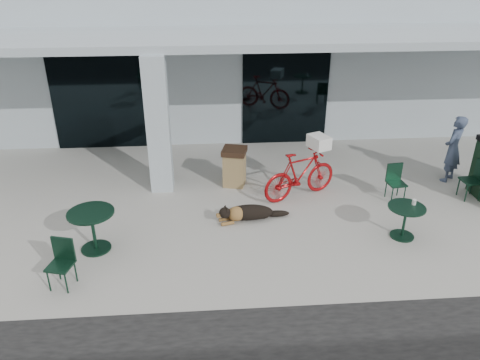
{
  "coord_description": "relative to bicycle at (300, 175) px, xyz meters",
  "views": [
    {
      "loc": [
        -0.42,
        -7.66,
        5.11
      ],
      "look_at": [
        0.2,
        0.56,
        1.0
      ],
      "focal_mm": 35.0,
      "sensor_mm": 36.0,
      "label": 1
    }
  ],
  "objects": [
    {
      "name": "storefront_glass_right",
      "position": [
        0.17,
        3.37,
        0.79
      ],
      "size": [
        2.4,
        0.06,
        2.7
      ],
      "primitive_type": "cube",
      "color": "black",
      "rests_on": "ground"
    },
    {
      "name": "bicycle",
      "position": [
        0.0,
        0.0,
        0.0
      ],
      "size": [
        1.92,
        1.24,
        1.12
      ],
      "primitive_type": "imported",
      "rotation": [
        0.0,
        0.0,
        1.99
      ],
      "color": "#A60D10",
      "rests_on": "ground"
    },
    {
      "name": "cafe_chair_far_b",
      "position": [
        3.81,
        -0.34,
        -0.11
      ],
      "size": [
        0.47,
        0.43,
        0.9
      ],
      "primitive_type": null,
      "rotation": [
        0.0,
        0.0,
        -1.5
      ],
      "color": "#102F20",
      "rests_on": "ground"
    },
    {
      "name": "ground",
      "position": [
        -1.63,
        -1.61,
        -0.56
      ],
      "size": [
        80.0,
        80.0,
        0.0
      ],
      "primitive_type": "plane",
      "color": "#A3A099",
      "rests_on": "ground"
    },
    {
      "name": "column",
      "position": [
        -3.13,
        0.69,
        1.0
      ],
      "size": [
        0.5,
        0.5,
        3.12
      ],
      "primitive_type": "cube",
      "color": "#A2AEB7",
      "rests_on": "ground"
    },
    {
      "name": "cafe_table_far",
      "position": [
        1.72,
        -1.78,
        -0.22
      ],
      "size": [
        0.81,
        0.81,
        0.67
      ],
      "primitive_type": null,
      "rotation": [
        0.0,
        0.0,
        -0.14
      ],
      "color": "#102F20",
      "rests_on": "ground"
    },
    {
      "name": "cafe_chair_far_a",
      "position": [
        2.12,
        -0.28,
        -0.15
      ],
      "size": [
        0.42,
        0.45,
        0.82
      ],
      "primitive_type": null,
      "rotation": [
        0.0,
        0.0,
        0.12
      ],
      "color": "#102F20",
      "rests_on": "ground"
    },
    {
      "name": "cafe_table_near",
      "position": [
        -4.21,
        -1.76,
        -0.16
      ],
      "size": [
        0.9,
        0.9,
        0.8
      ],
      "primitive_type": null,
      "rotation": [
        0.0,
        0.0,
        0.05
      ],
      "color": "#102F20",
      "rests_on": "ground"
    },
    {
      "name": "cup_near_dog",
      "position": [
        -1.52,
        -0.61,
        -0.51
      ],
      "size": [
        0.1,
        0.1,
        0.1
      ],
      "primitive_type": "cylinder",
      "rotation": [
        0.0,
        0.0,
        -0.29
      ],
      "color": "white",
      "rests_on": "ground"
    },
    {
      "name": "storefront_glass_left",
      "position": [
        -4.83,
        3.37,
        0.79
      ],
      "size": [
        2.8,
        0.06,
        2.7
      ],
      "primitive_type": "cube",
      "color": "black",
      "rests_on": "ground"
    },
    {
      "name": "laundry_basket",
      "position": [
        0.41,
        0.18,
        0.7
      ],
      "size": [
        0.52,
        0.58,
        0.28
      ],
      "primitive_type": "cube",
      "rotation": [
        0.0,
        0.0,
        1.99
      ],
      "color": "white",
      "rests_on": "bicycle"
    },
    {
      "name": "building",
      "position": [
        -1.63,
        6.89,
        1.69
      ],
      "size": [
        22.0,
        7.0,
        4.5
      ],
      "primitive_type": "cube",
      "color": "#A2AEB7",
      "rests_on": "ground"
    },
    {
      "name": "person",
      "position": [
        3.78,
        0.59,
        0.26
      ],
      "size": [
        0.71,
        0.69,
        1.64
      ],
      "primitive_type": "imported",
      "rotation": [
        0.0,
        0.0,
        3.87
      ],
      "color": "#3A4762",
      "rests_on": "ground"
    },
    {
      "name": "trash_receptacle",
      "position": [
        -1.43,
        0.74,
        -0.1
      ],
      "size": [
        0.66,
        0.66,
        0.92
      ],
      "primitive_type": null,
      "rotation": [
        0.0,
        0.0,
        -0.24
      ],
      "color": "olive",
      "rests_on": "ground"
    },
    {
      "name": "cup_on_table",
      "position": [
        1.88,
        -1.7,
        0.16
      ],
      "size": [
        0.09,
        0.09,
        0.11
      ],
      "primitive_type": "cylinder",
      "rotation": [
        0.0,
        0.0,
        -0.14
      ],
      "color": "white",
      "rests_on": "cafe_table_far"
    },
    {
      "name": "overhang",
      "position": [
        -1.63,
        1.99,
        2.65
      ],
      "size": [
        22.0,
        2.8,
        0.18
      ],
      "primitive_type": "cube",
      "color": "#A2AEB7",
      "rests_on": "column"
    },
    {
      "name": "cafe_chair_near",
      "position": [
        -4.53,
        -2.82,
        -0.13
      ],
      "size": [
        0.48,
        0.51,
        0.86
      ],
      "primitive_type": null,
      "rotation": [
        0.0,
        0.0,
        -0.26
      ],
      "color": "#102F20",
      "rests_on": "ground"
    },
    {
      "name": "dog",
      "position": [
        -1.23,
        -0.91,
        -0.37
      ],
      "size": [
        1.2,
        0.65,
        0.38
      ],
      "primitive_type": null,
      "rotation": [
        0.0,
        0.0,
        0.24
      ],
      "color": "black",
      "rests_on": "ground"
    }
  ]
}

